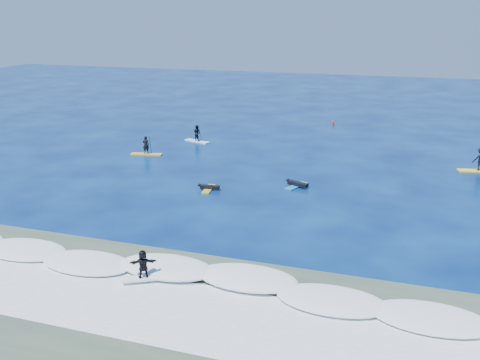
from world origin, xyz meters
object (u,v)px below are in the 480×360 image
(prone_paddler_far, at_px, (297,184))
(wave_surfer, at_px, (143,266))
(sup_paddler_left, at_px, (146,148))
(marker_buoy, at_px, (333,123))
(sup_paddler_center, at_px, (197,135))
(prone_paddler_near, at_px, (209,188))
(sup_paddler_right, at_px, (480,161))

(prone_paddler_far, distance_m, wave_surfer, 16.59)
(sup_paddler_left, distance_m, marker_buoy, 22.50)
(prone_paddler_far, bearing_deg, sup_paddler_center, 70.85)
(prone_paddler_far, height_order, marker_buoy, marker_buoy)
(prone_paddler_near, relative_size, marker_buoy, 3.18)
(sup_paddler_right, bearing_deg, sup_paddler_left, 174.45)
(sup_paddler_center, height_order, wave_surfer, sup_paddler_center)
(sup_paddler_right, height_order, prone_paddler_far, sup_paddler_right)
(sup_paddler_left, xyz_separation_m, prone_paddler_far, (14.52, -4.74, -0.44))
(sup_paddler_center, relative_size, prone_paddler_near, 1.36)
(prone_paddler_far, distance_m, marker_buoy, 22.71)
(sup_paddler_center, distance_m, marker_buoy, 16.41)
(sup_paddler_center, xyz_separation_m, wave_surfer, (8.61, -26.93, 0.12))
(wave_surfer, bearing_deg, marker_buoy, 56.90)
(sup_paddler_center, bearing_deg, sup_paddler_right, 13.16)
(sup_paddler_right, relative_size, prone_paddler_far, 1.42)
(sup_paddler_left, relative_size, prone_paddler_near, 1.40)
(wave_surfer, xyz_separation_m, marker_buoy, (2.64, 38.88, -0.54))
(sup_paddler_center, height_order, prone_paddler_near, sup_paddler_center)
(wave_surfer, bearing_deg, sup_paddler_center, 78.52)
(prone_paddler_near, bearing_deg, wave_surfer, -177.55)
(marker_buoy, bearing_deg, prone_paddler_far, -87.60)
(prone_paddler_near, height_order, prone_paddler_far, prone_paddler_far)
(sup_paddler_left, bearing_deg, wave_surfer, -74.21)
(wave_surfer, bearing_deg, sup_paddler_right, 27.02)
(prone_paddler_near, bearing_deg, sup_paddler_left, 43.50)
(prone_paddler_far, bearing_deg, prone_paddler_near, 136.98)
(sup_paddler_center, bearing_deg, sup_paddler_left, -92.30)
(prone_paddler_far, relative_size, wave_surfer, 1.15)
(sup_paddler_left, bearing_deg, prone_paddler_far, -29.87)
(wave_surfer, height_order, marker_buoy, wave_surfer)
(marker_buoy, bearing_deg, sup_paddler_right, -46.42)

